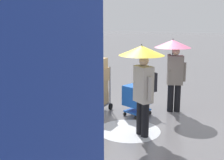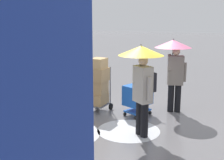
# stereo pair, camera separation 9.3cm
# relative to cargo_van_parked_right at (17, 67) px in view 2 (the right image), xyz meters

# --- Properties ---
(ground_plane) EXTENTS (90.00, 90.00, 0.00)m
(ground_plane) POSITION_rel_cargo_van_parked_right_xyz_m (-3.93, -0.34, -1.18)
(ground_plane) COLOR slate
(slush_patch_near_cluster) EXTENTS (1.55, 1.55, 0.01)m
(slush_patch_near_cluster) POSITION_rel_cargo_van_parked_right_xyz_m (-4.22, 0.65, -1.18)
(slush_patch_near_cluster) COLOR silver
(slush_patch_near_cluster) RESTS_ON ground
(slush_patch_under_van) EXTENTS (1.89, 1.89, 0.01)m
(slush_patch_under_van) POSITION_rel_cargo_van_parked_right_xyz_m (-0.60, 1.24, -1.18)
(slush_patch_under_van) COLOR silver
(slush_patch_under_van) RESTS_ON ground
(slush_patch_mid_street) EXTENTS (1.81, 1.81, 0.01)m
(slush_patch_mid_street) POSITION_rel_cargo_van_parked_right_xyz_m (-2.91, 1.58, -1.18)
(slush_patch_mid_street) COLOR silver
(slush_patch_mid_street) RESTS_ON ground
(cargo_van_parked_right) EXTENTS (2.26, 5.37, 2.60)m
(cargo_van_parked_right) POSITION_rel_cargo_van_parked_right_xyz_m (0.00, 0.00, 0.00)
(cargo_van_parked_right) COLOR #B7BABF
(cargo_van_parked_right) RESTS_ON ground
(shopping_cart_vendor) EXTENTS (0.79, 0.95, 1.04)m
(shopping_cart_vendor) POSITION_rel_cargo_van_parked_right_xyz_m (-3.98, -0.54, -0.61)
(shopping_cart_vendor) COLOR #1951B2
(shopping_cart_vendor) RESTS_ON ground
(hand_dolly_boxes) EXTENTS (0.53, 0.70, 1.59)m
(hand_dolly_boxes) POSITION_rel_cargo_van_parked_right_xyz_m (-2.83, -0.34, -0.31)
(hand_dolly_boxes) COLOR #515156
(hand_dolly_boxes) RESTS_ON ground
(pedestrian_pink_side) EXTENTS (1.04, 1.04, 2.15)m
(pedestrian_pink_side) POSITION_rel_cargo_van_parked_right_xyz_m (-4.76, -1.32, 0.39)
(pedestrian_pink_side) COLOR black
(pedestrian_pink_side) RESTS_ON ground
(pedestrian_black_side) EXTENTS (1.04, 1.04, 2.15)m
(pedestrian_black_side) POSITION_rel_cargo_van_parked_right_xyz_m (-4.59, 0.74, 0.39)
(pedestrian_black_side) COLOR black
(pedestrian_black_side) RESTS_ON ground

